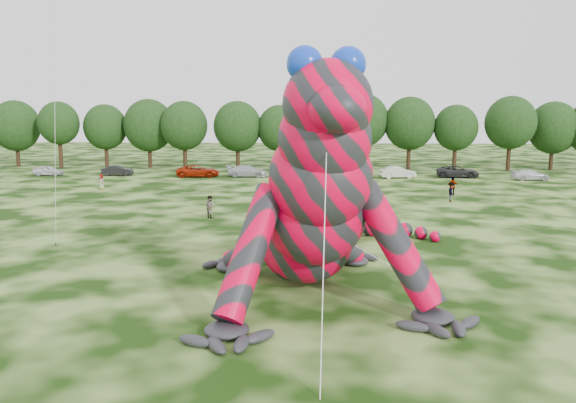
# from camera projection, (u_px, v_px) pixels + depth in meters

# --- Properties ---
(ground) EXTENTS (240.00, 240.00, 0.00)m
(ground) POSITION_uv_depth(u_px,v_px,m) (276.00, 321.00, 22.24)
(ground) COLOR #16330A
(ground) RESTS_ON ground
(inflatable_gecko) EXTENTS (22.48, 25.01, 10.73)m
(inflatable_gecko) POSITION_uv_depth(u_px,v_px,m) (301.00, 171.00, 27.15)
(inflatable_gecko) COLOR red
(inflatable_gecko) RESTS_ON ground
(tree_2) EXTENTS (7.04, 6.34, 9.64)m
(tree_2) POSITION_uv_depth(u_px,v_px,m) (16.00, 133.00, 81.96)
(tree_2) COLOR black
(tree_2) RESTS_ON ground
(tree_3) EXTENTS (5.81, 5.23, 9.44)m
(tree_3) POSITION_uv_depth(u_px,v_px,m) (59.00, 135.00, 79.87)
(tree_3) COLOR black
(tree_3) RESTS_ON ground
(tree_4) EXTENTS (6.22, 5.60, 9.06)m
(tree_4) POSITION_uv_depth(u_px,v_px,m) (106.00, 136.00, 81.15)
(tree_4) COLOR black
(tree_4) RESTS_ON ground
(tree_5) EXTENTS (7.16, 6.44, 9.80)m
(tree_5) POSITION_uv_depth(u_px,v_px,m) (149.00, 133.00, 80.42)
(tree_5) COLOR black
(tree_5) RESTS_ON ground
(tree_6) EXTENTS (6.52, 5.86, 9.49)m
(tree_6) POSITION_uv_depth(u_px,v_px,m) (184.00, 135.00, 78.38)
(tree_6) COLOR black
(tree_6) RESTS_ON ground
(tree_7) EXTENTS (6.68, 6.01, 9.48)m
(tree_7) POSITION_uv_depth(u_px,v_px,m) (238.00, 135.00, 78.04)
(tree_7) COLOR black
(tree_7) RESTS_ON ground
(tree_8) EXTENTS (6.14, 5.53, 8.94)m
(tree_8) POSITION_uv_depth(u_px,v_px,m) (280.00, 137.00, 77.90)
(tree_8) COLOR black
(tree_8) RESTS_ON ground
(tree_9) EXTENTS (5.27, 4.74, 8.68)m
(tree_9) POSITION_uv_depth(u_px,v_px,m) (318.00, 138.00, 77.96)
(tree_9) COLOR black
(tree_9) RESTS_ON ground
(tree_10) EXTENTS (7.09, 6.38, 10.50)m
(tree_10) POSITION_uv_depth(u_px,v_px,m) (363.00, 131.00, 78.64)
(tree_10) COLOR black
(tree_10) RESTS_ON ground
(tree_11) EXTENTS (7.01, 6.31, 10.07)m
(tree_11) POSITION_uv_depth(u_px,v_px,m) (409.00, 133.00, 77.90)
(tree_11) COLOR black
(tree_11) RESTS_ON ground
(tree_12) EXTENTS (5.99, 5.39, 8.97)m
(tree_12) POSITION_uv_depth(u_px,v_px,m) (455.00, 137.00, 77.16)
(tree_12) COLOR black
(tree_12) RESTS_ON ground
(tree_13) EXTENTS (6.83, 6.15, 10.13)m
(tree_13) POSITION_uv_depth(u_px,v_px,m) (510.00, 134.00, 76.03)
(tree_13) COLOR black
(tree_13) RESTS_ON ground
(tree_14) EXTENTS (6.82, 6.14, 9.40)m
(tree_14) POSITION_uv_depth(u_px,v_px,m) (553.00, 136.00, 77.28)
(tree_14) COLOR black
(tree_14) RESTS_ON ground
(car_0) EXTENTS (3.69, 1.54, 1.25)m
(car_0) POSITION_uv_depth(u_px,v_px,m) (48.00, 171.00, 71.20)
(car_0) COLOR silver
(car_0) RESTS_ON ground
(car_1) EXTENTS (4.07, 2.00, 1.28)m
(car_1) POSITION_uv_depth(u_px,v_px,m) (117.00, 171.00, 71.04)
(car_1) COLOR black
(car_1) RESTS_ON ground
(car_2) EXTENTS (5.63, 3.16, 1.49)m
(car_2) POSITION_uv_depth(u_px,v_px,m) (198.00, 171.00, 69.62)
(car_2) COLOR #931B06
(car_2) RESTS_ON ground
(car_3) EXTENTS (5.08, 2.33, 1.44)m
(car_3) POSITION_uv_depth(u_px,v_px,m) (248.00, 171.00, 69.72)
(car_3) COLOR #AFB2B9
(car_3) RESTS_ON ground
(car_4) EXTENTS (3.85, 1.66, 1.30)m
(car_4) POSITION_uv_depth(u_px,v_px,m) (341.00, 173.00, 68.50)
(car_4) COLOR navy
(car_4) RESTS_ON ground
(car_5) EXTENTS (4.60, 2.37, 1.45)m
(car_5) POSITION_uv_depth(u_px,v_px,m) (398.00, 172.00, 68.37)
(car_5) COLOR beige
(car_5) RESTS_ON ground
(car_6) EXTENTS (5.40, 2.92, 1.44)m
(car_6) POSITION_uv_depth(u_px,v_px,m) (458.00, 172.00, 69.12)
(car_6) COLOR #252527
(car_6) RESTS_ON ground
(car_7) EXTENTS (4.49, 2.10, 1.27)m
(car_7) POSITION_uv_depth(u_px,v_px,m) (530.00, 175.00, 66.42)
(car_7) COLOR silver
(car_7) RESTS_ON ground
(spectator_1) EXTENTS (1.07, 1.07, 1.75)m
(spectator_1) POSITION_uv_depth(u_px,v_px,m) (210.00, 207.00, 43.26)
(spectator_1) COLOR gray
(spectator_1) RESTS_ON ground
(spectator_4) EXTENTS (0.92, 0.82, 1.58)m
(spectator_4) POSITION_uv_depth(u_px,v_px,m) (101.00, 182.00, 58.71)
(spectator_4) COLOR gray
(spectator_4) RESTS_ON ground
(spectator_3) EXTENTS (1.13, 0.61, 1.84)m
(spectator_3) POSITION_uv_depth(u_px,v_px,m) (453.00, 187.00, 54.21)
(spectator_3) COLOR gray
(spectator_3) RESTS_ON ground
(spectator_2) EXTENTS (0.68, 1.16, 1.78)m
(spectator_2) POSITION_uv_depth(u_px,v_px,m) (451.00, 192.00, 50.93)
(spectator_2) COLOR gray
(spectator_2) RESTS_ON ground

